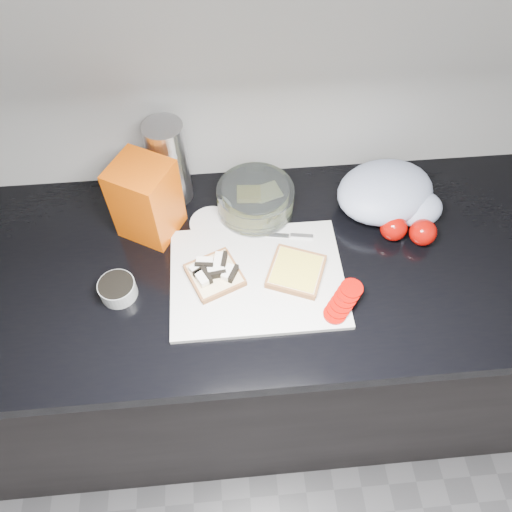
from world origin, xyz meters
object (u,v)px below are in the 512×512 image
at_px(cutting_board, 257,277).
at_px(bread_bag, 146,200).
at_px(glass_bowl, 255,201).
at_px(steel_canister, 169,163).

bearing_deg(cutting_board, bread_bag, 144.13).
height_order(cutting_board, glass_bowl, glass_bowl).
height_order(bread_bag, steel_canister, steel_canister).
xyz_separation_m(glass_bowl, bread_bag, (-0.26, -0.03, 0.06)).
height_order(glass_bowl, steel_canister, steel_canister).
bearing_deg(bread_bag, cutting_board, -6.24).
relative_size(cutting_board, bread_bag, 1.97).
relative_size(bread_bag, steel_canister, 0.88).
distance_m(cutting_board, glass_bowl, 0.21).
bearing_deg(steel_canister, glass_bowl, -19.83).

